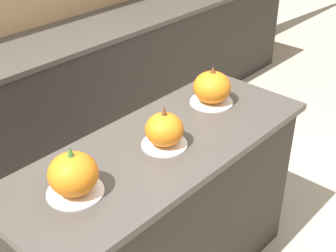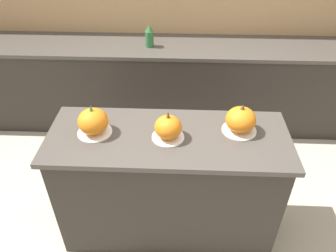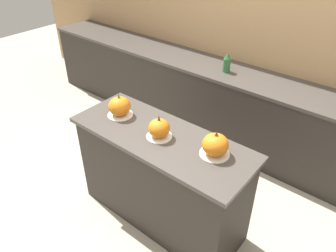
% 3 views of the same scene
% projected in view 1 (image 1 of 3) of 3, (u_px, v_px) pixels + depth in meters
% --- Properties ---
extents(kitchen_island, '(1.55, 0.60, 0.91)m').
position_uv_depth(kitchen_island, '(162.00, 221.00, 2.30)').
color(kitchen_island, '#2D2823').
rests_on(kitchen_island, ground_plane).
extents(back_counter, '(6.00, 0.60, 0.91)m').
position_uv_depth(back_counter, '(6.00, 122.00, 3.13)').
color(back_counter, '#2D2823').
rests_on(back_counter, ground_plane).
extents(pumpkin_cake_left, '(0.22, 0.22, 0.21)m').
position_uv_depth(pumpkin_cake_left, '(73.00, 175.00, 1.74)').
color(pumpkin_cake_left, white).
rests_on(pumpkin_cake_left, kitchen_island).
extents(pumpkin_cake_center, '(0.20, 0.20, 0.20)m').
position_uv_depth(pumpkin_cake_center, '(164.00, 131.00, 2.02)').
color(pumpkin_cake_center, white).
rests_on(pumpkin_cake_center, kitchen_island).
extents(pumpkin_cake_right, '(0.22, 0.22, 0.20)m').
position_uv_depth(pumpkin_cake_right, '(212.00, 88.00, 2.36)').
color(pumpkin_cake_right, white).
rests_on(pumpkin_cake_right, kitchen_island).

